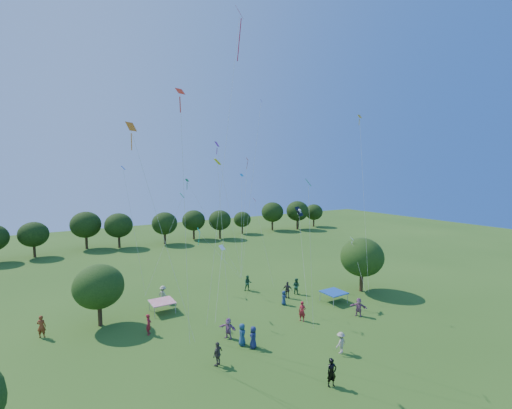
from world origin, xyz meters
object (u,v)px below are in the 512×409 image
Objects in this scene: tent_blue at (334,292)px; red_high_kite at (234,73)px; near_tree_north at (99,287)px; man_in_black at (332,373)px; pirate_kite at (299,213)px; near_tree_east at (362,257)px; tent_red_stripe at (162,302)px.

tent_blue is 0.09× the size of red_high_kite.
near_tree_north reaches higher than man_in_black.
near_tree_east is at bearing -13.64° from pirate_kite.
pirate_kite is at bearing 166.36° from near_tree_east.
pirate_kite reaches higher than tent_red_stripe.
pirate_kite is 0.35× the size of red_high_kite.
red_high_kite is at bearing -43.11° from near_tree_north.
near_tree_east is 0.25× the size of red_high_kite.
man_in_black is at bearing -71.17° from tent_red_stripe.
man_in_black reaches higher than tent_red_stripe.
tent_red_stripe is 0.25× the size of pirate_kite.
near_tree_east is at bearing -12.69° from near_tree_north.
tent_blue is at bearing -171.40° from near_tree_east.
tent_blue is at bearing 56.92° from man_in_black.
red_high_kite is at bearing -156.61° from pirate_kite.
near_tree_north is 0.89× the size of near_tree_east.
near_tree_east is 22.19m from tent_red_stripe.
near_tree_north is 27.37m from near_tree_east.
tent_red_stripe is (5.56, 0.04, -2.53)m from near_tree_north.
near_tree_east is 3.36× the size of man_in_black.
near_tree_east is at bearing 8.60° from tent_blue.
near_tree_north is 3.00× the size of man_in_black.
man_in_black is (-15.29, -11.12, -3.06)m from near_tree_east.
tent_red_stripe is at bearing 157.09° from tent_blue.
near_tree_north is 0.22× the size of red_high_kite.
pirate_kite is (-2.61, 2.61, 8.32)m from tent_blue.
near_tree_north is 22.85m from tent_blue.
man_in_black is 0.07× the size of red_high_kite.
tent_blue is 9.10m from pirate_kite.
near_tree_east is at bearing 47.69° from man_in_black.
pirate_kite is (19.07, -4.16, 5.78)m from near_tree_north.
near_tree_east reaches higher than near_tree_north.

